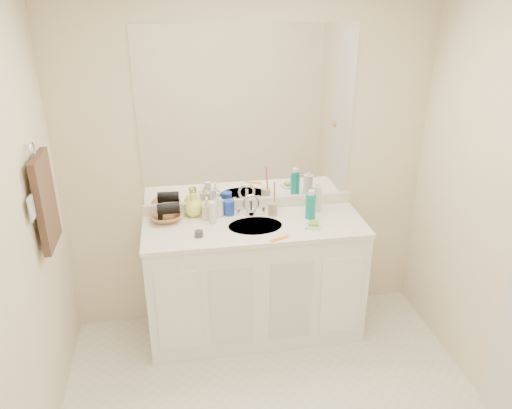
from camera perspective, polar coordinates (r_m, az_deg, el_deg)
name	(u,v)px	position (r m, az deg, el deg)	size (l,w,h in m)	color
wall_back	(248,167)	(3.53, -0.89, 4.34)	(2.60, 0.02, 2.40)	#F7E9C2
vanity_cabinet	(255,281)	(3.63, -0.13, -8.73)	(1.50, 0.55, 0.85)	white
countertop	(255,226)	(3.41, -0.14, -2.50)	(1.52, 0.57, 0.03)	white
backsplash	(249,204)	(3.62, -0.82, 0.09)	(1.52, 0.03, 0.08)	white
sink_basin	(255,227)	(3.39, -0.08, -2.60)	(0.37, 0.37, 0.02)	beige
faucet	(251,207)	(3.52, -0.57, -0.34)	(0.02, 0.02, 0.11)	silver
mirror	(248,117)	(3.42, -0.91, 10.00)	(1.48, 0.01, 1.20)	white
blue_mug	(229,208)	(3.53, -3.10, -0.35)	(0.08, 0.08, 0.11)	#1739A1
tan_cup	(273,209)	(3.52, 1.94, -0.52)	(0.07, 0.07, 0.09)	tan
toothbrush	(274,195)	(3.48, 2.12, 1.04)	(0.01, 0.01, 0.22)	#F54064
mouthwash_bottle	(310,207)	(3.49, 6.25, -0.25)	(0.07, 0.07, 0.17)	#0A8177
clear_pump_bottle	(316,198)	(3.60, 6.87, 0.72)	(0.07, 0.07, 0.19)	silver
soap_dish	(313,226)	(3.39, 6.59, -2.47)	(0.11, 0.09, 0.01)	silver
green_soap	(314,224)	(3.38, 6.60, -2.21)	(0.07, 0.05, 0.02)	#77BE2E
orange_comb	(279,239)	(3.22, 2.67, -3.92)	(0.14, 0.03, 0.01)	orange
dark_jar	(199,234)	(3.26, -6.54, -3.33)	(0.06, 0.06, 0.04)	#393941
extra_white_bottle	(213,213)	(3.41, -4.98, -0.94)	(0.05, 0.05, 0.15)	silver
soap_bottle_white	(218,204)	(3.50, -4.36, 0.02)	(0.07, 0.07, 0.18)	white
soap_bottle_cream	(207,208)	(3.47, -5.64, -0.40)	(0.07, 0.07, 0.16)	beige
soap_bottle_yellow	(193,205)	(3.53, -7.17, -0.04)	(0.13, 0.13, 0.17)	#FCFC62
wicker_basket	(166,217)	(3.50, -10.23, -1.44)	(0.21, 0.21, 0.05)	#A56C42
hair_dryer	(168,209)	(3.47, -9.98, -0.47)	(0.08, 0.08, 0.15)	black
towel_ring	(32,151)	(2.99, -24.21, 5.57)	(0.11, 0.11, 0.01)	silver
hand_towel	(46,201)	(3.08, -22.92, 0.32)	(0.04, 0.32, 0.55)	#2F2119
switch_plate	(32,208)	(2.89, -24.28, -0.38)	(0.01, 0.09, 0.13)	silver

